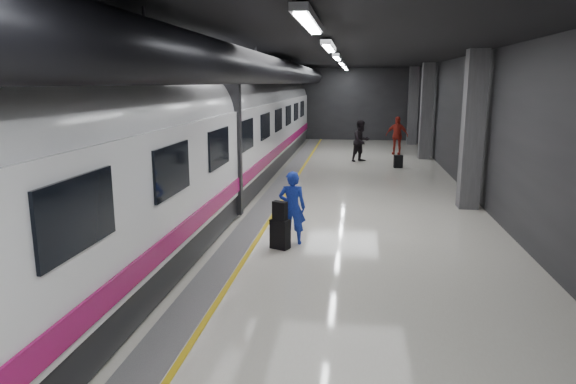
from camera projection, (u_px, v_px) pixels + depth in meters
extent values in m
plane|color=silver|center=(306.00, 220.00, 13.68)|extent=(40.00, 40.00, 0.00)
cube|color=black|center=(307.00, 45.00, 12.74)|extent=(10.00, 40.00, 0.02)
cube|color=#28282B|center=(337.00, 104.00, 32.60)|extent=(10.00, 0.02, 4.50)
cube|color=#28282B|center=(122.00, 133.00, 13.85)|extent=(0.02, 40.00, 4.50)
cube|color=#28282B|center=(509.00, 138.00, 12.57)|extent=(0.02, 40.00, 4.50)
cube|color=slate|center=(256.00, 218.00, 13.85)|extent=(0.65, 39.80, 0.01)
cube|color=gold|center=(271.00, 218.00, 13.80)|extent=(0.10, 39.80, 0.01)
cylinder|color=black|center=(256.00, 68.00, 13.02)|extent=(0.80, 38.00, 0.80)
cube|color=silver|center=(309.00, 20.00, 6.86)|extent=(0.22, 2.60, 0.10)
cube|color=silver|center=(329.00, 46.00, 11.71)|extent=(0.22, 2.60, 0.10)
cube|color=silver|center=(337.00, 57.00, 16.56)|extent=(0.22, 2.60, 0.10)
cube|color=silver|center=(342.00, 63.00, 21.41)|extent=(0.22, 2.60, 0.10)
cube|color=silver|center=(345.00, 66.00, 26.26)|extent=(0.22, 2.60, 0.10)
cube|color=silver|center=(346.00, 69.00, 30.13)|extent=(0.22, 2.60, 0.10)
cube|color=#515154|center=(472.00, 131.00, 14.56)|extent=(0.55, 0.55, 4.50)
cube|color=#515154|center=(426.00, 111.00, 24.26)|extent=(0.55, 0.55, 4.50)
cube|color=#515154|center=(413.00, 106.00, 30.08)|extent=(0.55, 0.55, 4.50)
cube|color=black|center=(188.00, 203.00, 14.02)|extent=(2.80, 38.00, 0.60)
cube|color=white|center=(185.00, 153.00, 13.73)|extent=(2.90, 38.00, 2.20)
cylinder|color=white|center=(184.00, 117.00, 13.53)|extent=(2.80, 38.00, 2.80)
cube|color=#970D52|center=(240.00, 183.00, 13.71)|extent=(0.04, 38.00, 0.35)
cube|color=black|center=(185.00, 143.00, 13.67)|extent=(3.05, 0.25, 3.80)
cube|color=black|center=(78.00, 214.00, 5.70)|extent=(0.05, 1.60, 0.85)
cube|color=black|center=(172.00, 170.00, 8.61)|extent=(0.05, 1.60, 0.85)
cube|color=black|center=(219.00, 148.00, 11.52)|extent=(0.05, 1.60, 0.85)
cube|color=black|center=(247.00, 135.00, 14.43)|extent=(0.05, 1.60, 0.85)
cube|color=black|center=(265.00, 126.00, 17.33)|extent=(0.05, 1.60, 0.85)
cube|color=black|center=(279.00, 120.00, 20.24)|extent=(0.05, 1.60, 0.85)
cube|color=black|center=(288.00, 115.00, 23.15)|extent=(0.05, 1.60, 0.85)
cube|color=black|center=(296.00, 112.00, 26.06)|extent=(0.05, 1.60, 0.85)
cube|color=black|center=(302.00, 109.00, 28.97)|extent=(0.05, 1.60, 0.85)
imported|color=#1B36CB|center=(292.00, 208.00, 11.52)|extent=(0.63, 0.44, 1.67)
cube|color=black|center=(280.00, 234.00, 11.26)|extent=(0.47, 0.39, 0.66)
cube|color=black|center=(280.00, 211.00, 11.12)|extent=(0.35, 0.27, 0.41)
imported|color=black|center=(361.00, 141.00, 23.63)|extent=(1.17, 1.16, 1.91)
imported|color=maroon|center=(397.00, 135.00, 26.03)|extent=(1.21, 0.72, 1.92)
cube|color=black|center=(398.00, 161.00, 22.01)|extent=(0.39, 0.27, 0.54)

